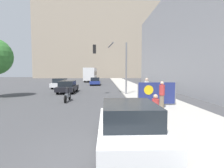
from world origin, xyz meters
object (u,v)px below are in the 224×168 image
protest_banner (157,93)px  car_on_road_nearest (68,87)px  seated_protester (155,106)px  motorcycle_on_road (67,95)px  jogger_on_sidewalk (162,95)px  pedestrian_behind (147,90)px  car_on_road_midblock (60,83)px  city_bus_on_road (91,74)px  traffic_light_pole (114,59)px  car_on_road_distant (95,81)px  parked_car_curbside (129,124)px

protest_banner → car_on_road_nearest: protest_banner is taller
seated_protester → motorcycle_on_road: bearing=155.7°
jogger_on_sidewalk → pedestrian_behind: 2.18m
car_on_road_midblock → city_bus_on_road: 19.38m
jogger_on_sidewalk → city_bus_on_road: 35.17m
traffic_light_pole → car_on_road_distant: 14.83m
seated_protester → motorcycle_on_road: seated_protester is taller
pedestrian_behind → traffic_light_pole: traffic_light_pole is taller
jogger_on_sidewalk → car_on_road_distant: (-5.31, 21.28, -0.29)m
pedestrian_behind → car_on_road_nearest: (-7.40, 7.57, -0.38)m
protest_banner → traffic_light_pole: traffic_light_pole is taller
jogger_on_sidewalk → city_bus_on_road: (-7.19, 34.42, 0.95)m
traffic_light_pole → car_on_road_distant: (-2.68, 14.28, -3.00)m
jogger_on_sidewalk → seated_protester: bearing=34.6°
parked_car_curbside → car_on_road_distant: parked_car_curbside is taller
motorcycle_on_road → protest_banner: bearing=-22.5°
traffic_light_pole → car_on_road_nearest: 6.60m
pedestrian_behind → traffic_light_pole: bearing=-118.9°
traffic_light_pole → motorcycle_on_road: 6.08m
protest_banner → car_on_road_midblock: (-10.06, 14.35, -0.23)m
seated_protester → traffic_light_pole: size_ratio=0.23×
protest_banner → car_on_road_midblock: 17.53m
car_on_road_nearest → motorcycle_on_road: (1.28, -6.07, -0.18)m
traffic_light_pole → car_on_road_midblock: (-7.49, 8.29, -2.97)m
seated_protester → city_bus_on_road: (-6.06, 36.95, 1.16)m
jogger_on_sidewalk → protest_banner: (-0.05, 0.94, -0.02)m
seated_protester → traffic_light_pole: traffic_light_pole is taller
pedestrian_behind → seated_protester: bearing=28.5°
pedestrian_behind → motorcycle_on_road: pedestrian_behind is taller
jogger_on_sidewalk → motorcycle_on_road: size_ratio=0.75×
car_on_road_distant → parked_car_curbside: bearing=-84.5°
parked_car_curbside → car_on_road_distant: size_ratio=1.01×
jogger_on_sidewalk → car_on_road_midblock: (-10.11, 15.29, -0.26)m
parked_car_curbside → motorcycle_on_road: bearing=113.6°
pedestrian_behind → car_on_road_midblock: 16.34m
traffic_light_pole → parked_car_curbside: size_ratio=1.23×
traffic_light_pole → motorcycle_on_road: traffic_light_pole is taller
protest_banner → seated_protester: bearing=-107.2°
car_on_road_nearest → seated_protester: bearing=-61.3°
traffic_light_pole → car_on_road_distant: bearing=100.6°
car_on_road_midblock → city_bus_on_road: (2.92, 19.12, 1.20)m
pedestrian_behind → car_on_road_midblock: pedestrian_behind is taller
seated_protester → city_bus_on_road: city_bus_on_road is taller
protest_banner → motorcycle_on_road: size_ratio=1.17×
pedestrian_behind → car_on_road_nearest: bearing=-98.8°
parked_car_curbside → car_on_road_nearest: size_ratio=0.94×
seated_protester → traffic_light_pole: (-1.49, 9.54, 2.93)m
pedestrian_behind → city_bus_on_road: (-6.75, 32.28, 0.86)m
jogger_on_sidewalk → traffic_light_pole: 7.95m
car_on_road_midblock → car_on_road_distant: 7.68m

